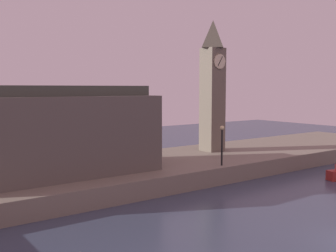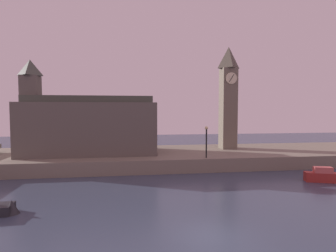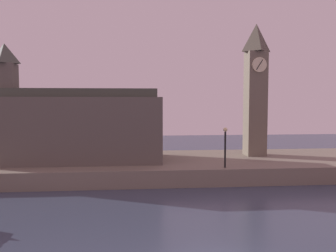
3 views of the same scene
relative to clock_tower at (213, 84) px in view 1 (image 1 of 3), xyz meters
name	(u,v)px [view 1 (image 1 of 3)]	position (x,y,z in m)	size (l,w,h in m)	color
far_embankment	(151,170)	(-8.89, -1.51, -7.87)	(70.00, 12.00, 1.50)	slate
clock_tower	(213,84)	(0.00, 0.00, 0.00)	(2.19, 2.24, 13.76)	#6B6051
parliament_hall	(50,131)	(-18.30, -1.74, -3.70)	(15.54, 6.68, 11.09)	#5B544C
streetlamp	(222,140)	(-4.93, -6.64, -4.93)	(0.36, 0.36, 3.47)	black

